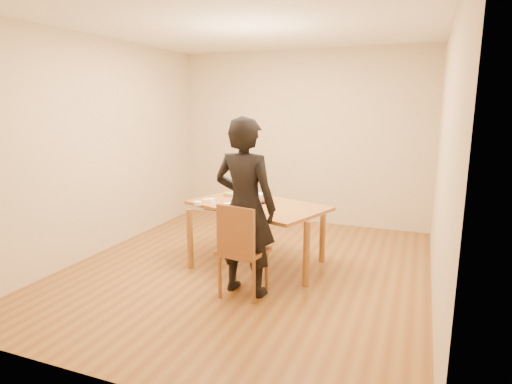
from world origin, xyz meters
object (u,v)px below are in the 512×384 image
(dining_table, at_px, (258,205))
(cake_plate, at_px, (256,201))
(person, at_px, (245,207))
(dining_chair, at_px, (244,251))
(cake, at_px, (256,197))

(dining_table, distance_m, cake_plate, 0.11)
(person, bearing_deg, dining_chair, 94.95)
(cake, xyz_separation_m, person, (0.21, -0.82, 0.09))
(dining_chair, relative_size, person, 0.24)
(dining_table, height_order, person, person)
(cake_plate, bearing_deg, person, -75.92)
(dining_chair, distance_m, cake, 0.96)
(cake, bearing_deg, dining_table, -58.82)
(person, bearing_deg, cake_plate, -70.97)
(dining_table, xyz_separation_m, dining_chair, (0.15, -0.78, -0.28))
(dining_table, relative_size, dining_chair, 3.65)
(dining_chair, distance_m, cake_plate, 0.95)
(person, bearing_deg, dining_table, -73.43)
(dining_table, relative_size, person, 0.86)
(dining_chair, bearing_deg, cake_plate, 114.88)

